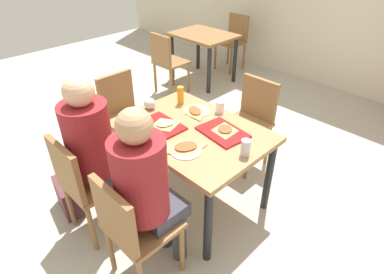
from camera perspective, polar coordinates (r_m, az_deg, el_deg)
name	(u,v)px	position (r m, az deg, el deg)	size (l,w,h in m)	color
ground_plane	(192,198)	(2.90, 0.00, -10.93)	(10.00, 10.00, 0.02)	#B2AD9E
main_table	(192,139)	(2.49, 0.00, -0.39)	(1.16, 0.84, 0.72)	#9E7247
chair_near_left	(84,181)	(2.40, -18.96, -7.52)	(0.40, 0.40, 0.87)	olive
chair_near_right	(131,226)	(2.02, -10.87, -15.51)	(0.40, 0.40, 0.87)	olive
chair_far_side	(251,116)	(3.09, 10.67, 3.68)	(0.40, 0.40, 0.87)	olive
chair_left_end	(124,111)	(3.21, -12.23, 4.67)	(0.40, 0.40, 0.87)	olive
person_in_red	(95,145)	(2.30, -17.05, -1.36)	(0.32, 0.42, 1.28)	#383842
person_in_brown_jacket	(147,185)	(1.90, -8.19, -8.49)	(0.32, 0.42, 1.28)	#383842
tray_red_near	(160,126)	(2.48, -5.72, 2.04)	(0.36, 0.26, 0.02)	#B21414
tray_red_far	(223,132)	(2.40, 5.55, 0.88)	(0.36, 0.26, 0.02)	#B21414
paper_plate_center	(197,111)	(2.69, 0.91, 4.72)	(0.22, 0.22, 0.01)	white
paper_plate_near_edge	(186,151)	(2.20, -1.10, -2.46)	(0.22, 0.22, 0.01)	white
pizza_slice_a	(165,124)	(2.47, -4.90, 2.41)	(0.22, 0.24, 0.02)	#DBAD60
pizza_slice_b	(225,129)	(2.41, 5.97, 1.37)	(0.23, 0.23, 0.02)	#DBAD60
pizza_slice_c	(195,111)	(2.66, 0.54, 4.73)	(0.26, 0.22, 0.02)	tan
pizza_slice_d	(186,147)	(2.22, -1.12, -1.78)	(0.25, 0.29, 0.02)	#DBAD60
plastic_cup_a	(220,107)	(2.66, 5.06, 5.44)	(0.07, 0.07, 0.10)	white
plastic_cup_b	(158,144)	(2.20, -6.11, -1.27)	(0.07, 0.07, 0.10)	white
soda_can	(246,148)	(2.16, 9.62, -1.93)	(0.07, 0.07, 0.12)	#B7BCC6
condiment_bottle	(181,95)	(2.78, -2.08, 7.52)	(0.06, 0.06, 0.16)	orange
foil_bundle	(150,104)	(2.73, -7.64, 6.00)	(0.10, 0.10, 0.10)	silver
handbag	(69,196)	(2.89, -21.25, -9.84)	(0.32, 0.16, 0.28)	#592D38
background_table	(203,42)	(4.94, 2.07, 16.76)	(0.90, 0.70, 0.72)	olive
background_chair_near	(167,60)	(4.48, -4.59, 13.73)	(0.40, 0.40, 0.87)	olive
background_chair_far	(234,38)	(5.50, 7.56, 17.29)	(0.40, 0.40, 0.87)	olive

